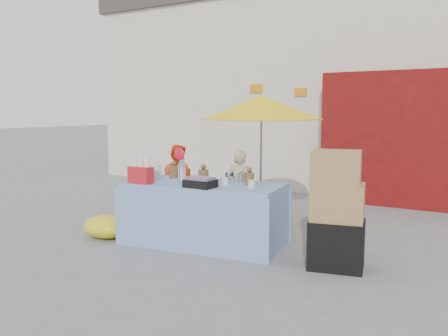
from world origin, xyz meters
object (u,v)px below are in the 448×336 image
Objects in this scene: chair_left at (173,204)px; vendor_orange at (177,181)px; box_stack at (337,214)px; vendor_beige at (240,188)px; chair_right at (235,212)px; market_table at (203,213)px; umbrella at (261,108)px.

chair_left is 0.67× the size of vendor_orange.
chair_left is 0.61× the size of box_stack.
vendor_orange is 1.25m from vendor_beige.
vendor_beige is (0.00, 0.13, 0.36)m from chair_right.
market_table reaches higher than vendor_beige.
vendor_orange is 0.60× the size of umbrella.
market_table reaches higher than chair_left.
chair_right is 0.41× the size of umbrella.
umbrella is 1.50× the size of box_stack.
chair_left is at bearing -169.62° from umbrella.
market_table is at bearing -96.55° from chair_right.
market_table is 1.78m from vendor_orange.
chair_left is (-1.33, 1.03, -0.18)m from market_table.
vendor_beige is (1.25, 0.13, 0.36)m from chair_left.
chair_left is at bearing 161.84° from box_stack.
market_table is 1.70m from chair_left.
vendor_orange is 2.00m from umbrella.
market_table is 2.77× the size of chair_right.
umbrella is (0.30, 0.15, 1.28)m from vendor_beige.
box_stack is (3.24, -1.20, 0.01)m from vendor_orange.
vendor_beige is at bearing 168.82° from vendor_orange.
market_table is at bearing -48.95° from chair_left.
umbrella reaches higher than vendor_beige.
vendor_orange is (-1.25, 0.13, 0.38)m from chair_right.
umbrella reaches higher than vendor_orange.
vendor_orange reaches higher than vendor_beige.
vendor_beige reaches higher than chair_right.
box_stack is at bearing 148.52° from vendor_orange.
vendor_orange reaches higher than chair_left.
chair_right is at bearing 77.52° from vendor_beige.
vendor_beige is at bearing -153.43° from umbrella.
umbrella is at bearing 32.01° from chair_right.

